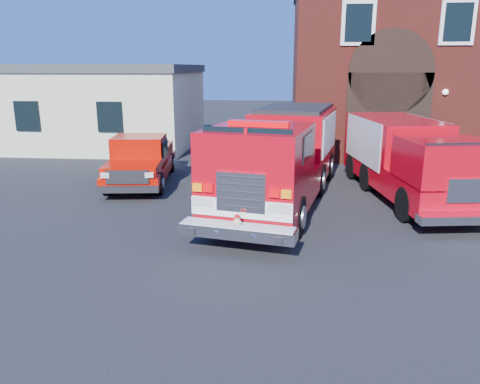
# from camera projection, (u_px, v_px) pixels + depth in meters

# --- Properties ---
(ground) EXTENTS (100.00, 100.00, 0.00)m
(ground) POSITION_uv_depth(u_px,v_px,m) (244.00, 227.00, 12.79)
(ground) COLOR black
(ground) RESTS_ON ground
(parking_stripe_near) EXTENTS (0.12, 3.00, 0.01)m
(parking_stripe_near) POSITION_uv_depth(u_px,v_px,m) (477.00, 222.00, 13.15)
(parking_stripe_near) COLOR yellow
(parking_stripe_near) RESTS_ON ground
(parking_stripe_mid) EXTENTS (0.12, 3.00, 0.01)m
(parking_stripe_mid) POSITION_uv_depth(u_px,v_px,m) (443.00, 194.00, 16.04)
(parking_stripe_mid) COLOR yellow
(parking_stripe_mid) RESTS_ON ground
(parking_stripe_far) EXTENTS (0.12, 3.00, 0.01)m
(parking_stripe_far) POSITION_uv_depth(u_px,v_px,m) (419.00, 175.00, 18.92)
(parking_stripe_far) COLOR yellow
(parking_stripe_far) RESTS_ON ground
(fire_station) EXTENTS (15.20, 10.20, 8.45)m
(fire_station) POSITION_uv_depth(u_px,v_px,m) (439.00, 66.00, 24.31)
(fire_station) COLOR maroon
(fire_station) RESTS_ON ground
(side_building) EXTENTS (10.20, 8.20, 4.35)m
(side_building) POSITION_uv_depth(u_px,v_px,m) (101.00, 105.00, 25.54)
(side_building) COLOR beige
(side_building) RESTS_ON ground
(fire_engine) EXTENTS (4.44, 9.73, 2.90)m
(fire_engine) POSITION_uv_depth(u_px,v_px,m) (282.00, 156.00, 14.86)
(fire_engine) COLOR black
(fire_engine) RESTS_ON ground
(pickup_truck) EXTENTS (2.65, 5.71, 1.80)m
(pickup_truck) POSITION_uv_depth(u_px,v_px,m) (141.00, 160.00, 17.46)
(pickup_truck) COLOR black
(pickup_truck) RESTS_ON ground
(secondary_truck) EXTENTS (3.44, 7.93, 2.49)m
(secondary_truck) POSITION_uv_depth(u_px,v_px,m) (407.00, 157.00, 15.41)
(secondary_truck) COLOR black
(secondary_truck) RESTS_ON ground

